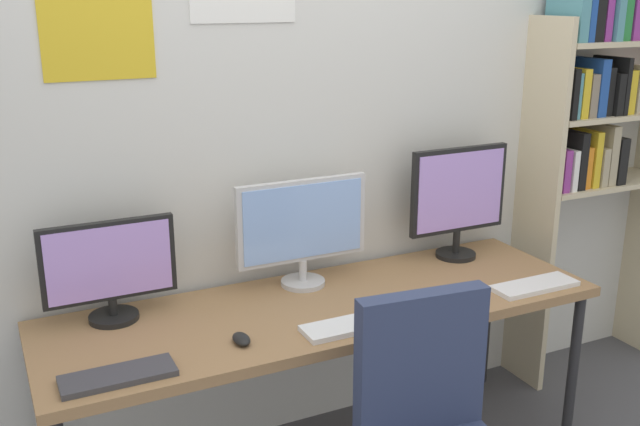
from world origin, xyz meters
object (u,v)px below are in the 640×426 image
at_px(keyboard_center, 354,325).
at_px(keyboard_right, 535,286).
at_px(monitor_right, 459,197).
at_px(bookshelf, 601,112).
at_px(keyboard_left, 118,376).
at_px(computer_mouse, 241,339).
at_px(monitor_left, 110,268).
at_px(desk, 326,316).
at_px(monitor_center, 302,227).

relative_size(keyboard_center, keyboard_right, 1.05).
height_order(monitor_right, keyboard_right, monitor_right).
bearing_deg(bookshelf, keyboard_left, -169.18).
height_order(bookshelf, computer_mouse, bookshelf).
distance_m(monitor_left, keyboard_center, 0.90).
bearing_deg(bookshelf, keyboard_right, -148.54).
height_order(desk, keyboard_center, keyboard_center).
distance_m(monitor_center, keyboard_right, 0.97).
xyz_separation_m(monitor_center, keyboard_right, (0.83, -0.44, -0.24)).
relative_size(bookshelf, computer_mouse, 20.48).
distance_m(keyboard_left, keyboard_center, 0.83).
height_order(desk, computer_mouse, computer_mouse).
relative_size(monitor_center, keyboard_right, 1.52).
relative_size(keyboard_center, computer_mouse, 4.00).
distance_m(keyboard_left, keyboard_right, 1.66).
xyz_separation_m(monitor_center, monitor_right, (0.76, -0.00, 0.03)).
height_order(keyboard_center, keyboard_right, same).
height_order(monitor_center, monitor_right, monitor_right).
bearing_deg(computer_mouse, desk, 22.97).
distance_m(monitor_left, monitor_right, 1.52).
bearing_deg(bookshelf, desk, -171.70).
relative_size(keyboard_right, computer_mouse, 3.80).
bearing_deg(keyboard_left, bookshelf, 10.82).
xyz_separation_m(monitor_left, keyboard_center, (0.76, -0.44, -0.19)).
bearing_deg(monitor_left, monitor_center, 0.00).
bearing_deg(monitor_center, monitor_left, -180.00).
distance_m(bookshelf, computer_mouse, 2.11).
bearing_deg(keyboard_center, monitor_center, 90.00).
relative_size(monitor_left, computer_mouse, 4.95).
bearing_deg(monitor_right, keyboard_left, -164.43).
height_order(desk, keyboard_right, keyboard_right).
bearing_deg(monitor_right, desk, -164.37).
bearing_deg(desk, computer_mouse, -157.03).
bearing_deg(keyboard_left, desk, 15.51).
height_order(bookshelf, keyboard_center, bookshelf).
relative_size(monitor_center, monitor_right, 1.10).
height_order(monitor_left, keyboard_center, monitor_left).
distance_m(keyboard_right, computer_mouse, 1.23).
relative_size(bookshelf, keyboard_left, 5.61).
height_order(monitor_left, monitor_center, monitor_center).
relative_size(desk, monitor_center, 3.90).
bearing_deg(bookshelf, keyboard_center, -163.76).
bearing_deg(bookshelf, monitor_right, -178.73).
bearing_deg(monitor_left, bookshelf, 0.45).
distance_m(monitor_left, computer_mouse, 0.55).
xyz_separation_m(monitor_left, keyboard_right, (1.59, -0.44, -0.19)).
xyz_separation_m(desk, monitor_left, (-0.76, 0.21, 0.25)).
relative_size(keyboard_left, keyboard_right, 0.96).
height_order(desk, monitor_right, monitor_right).
distance_m(bookshelf, monitor_left, 2.37).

